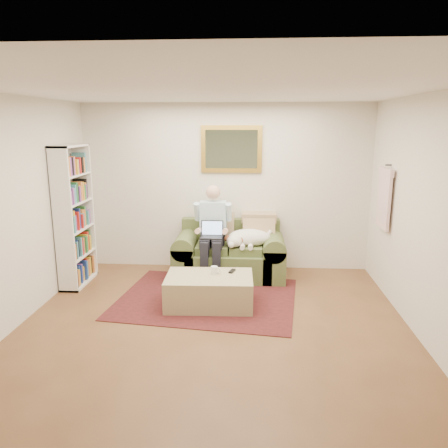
# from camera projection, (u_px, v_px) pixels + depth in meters

# --- Properties ---
(room_shell) EXTENTS (4.51, 5.00, 2.61)m
(room_shell) POSITION_uv_depth(u_px,v_px,m) (213.00, 215.00, 4.78)
(room_shell) COLOR brown
(room_shell) RESTS_ON ground
(rug) EXTENTS (2.50, 2.10, 0.01)m
(rug) POSITION_uv_depth(u_px,v_px,m) (207.00, 298.00, 5.83)
(rug) COLOR black
(rug) RESTS_ON room_shell
(sofa) EXTENTS (1.66, 0.84, 1.00)m
(sofa) POSITION_uv_depth(u_px,v_px,m) (230.00, 258.00, 6.64)
(sofa) COLOR #5A6A38
(sofa) RESTS_ON room_shell
(seated_man) EXTENTS (0.55, 0.78, 1.40)m
(seated_man) POSITION_uv_depth(u_px,v_px,m) (212.00, 234.00, 6.42)
(seated_man) COLOR #8CC1D8
(seated_man) RESTS_ON sofa
(laptop) EXTENTS (0.32, 0.25, 0.23)m
(laptop) POSITION_uv_depth(u_px,v_px,m) (212.00, 233.00, 6.35)
(laptop) COLOR black
(laptop) RESTS_ON seated_man
(sleeping_dog) EXTENTS (0.68, 0.43, 0.25)m
(sleeping_dog) POSITION_uv_depth(u_px,v_px,m) (249.00, 238.00, 6.47)
(sleeping_dog) COLOR white
(sleeping_dog) RESTS_ON sofa
(ottoman) EXTENTS (1.12, 0.74, 0.40)m
(ottoman) POSITION_uv_depth(u_px,v_px,m) (209.00, 291.00, 5.57)
(ottoman) COLOR tan
(ottoman) RESTS_ON room_shell
(coffee_mug) EXTENTS (0.08, 0.08, 0.10)m
(coffee_mug) POSITION_uv_depth(u_px,v_px,m) (214.00, 270.00, 5.59)
(coffee_mug) COLOR white
(coffee_mug) RESTS_ON ottoman
(tv_remote) EXTENTS (0.09, 0.16, 0.02)m
(tv_remote) POSITION_uv_depth(u_px,v_px,m) (232.00, 271.00, 5.68)
(tv_remote) COLOR black
(tv_remote) RESTS_ON ottoman
(bookshelf) EXTENTS (0.28, 0.80, 2.00)m
(bookshelf) POSITION_uv_depth(u_px,v_px,m) (74.00, 216.00, 6.20)
(bookshelf) COLOR white
(bookshelf) RESTS_ON room_shell
(wall_mirror) EXTENTS (0.94, 0.04, 0.72)m
(wall_mirror) POSITION_uv_depth(u_px,v_px,m) (231.00, 149.00, 6.70)
(wall_mirror) COLOR gold
(wall_mirror) RESTS_ON room_shell
(hanging_shirt) EXTENTS (0.06, 0.52, 0.90)m
(hanging_shirt) POSITION_uv_depth(u_px,v_px,m) (384.00, 195.00, 5.83)
(hanging_shirt) COLOR beige
(hanging_shirt) RESTS_ON room_shell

